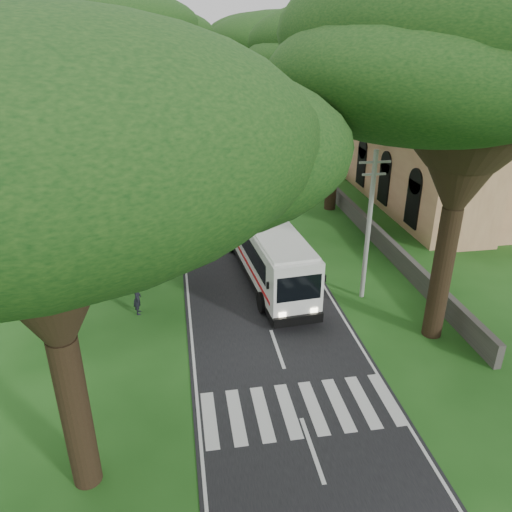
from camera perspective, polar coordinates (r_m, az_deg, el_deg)
name	(u,v)px	position (r m, az deg, el deg)	size (l,w,h in m)	color
ground	(287,377)	(21.54, 3.54, -13.61)	(140.00, 140.00, 0.00)	#1C4C15
road	(224,194)	(43.67, -3.71, 7.04)	(8.00, 120.00, 0.04)	black
crosswalk	(298,410)	(20.07, 4.85, -17.11)	(8.00, 3.00, 0.01)	silver
property_wall	(327,186)	(44.31, 8.17, 7.91)	(0.35, 50.00, 1.20)	#383533
church	(444,139)	(44.60, 20.68, 12.42)	(14.00, 24.00, 11.60)	tan
pole_near	(369,225)	(26.01, 12.77, 3.53)	(1.60, 0.24, 8.00)	gray
pole_mid	(284,142)	(44.40, 3.26, 12.93)	(1.60, 0.24, 8.00)	gray
pole_far	(249,107)	(63.76, -0.77, 16.64)	(1.60, 0.24, 8.00)	gray
tree_l_near	(22,142)	(13.08, -25.17, 11.68)	(13.87, 13.87, 13.99)	black
tree_l_mida	(90,67)	(28.71, -18.49, 19.84)	(12.57, 12.57, 14.30)	black
tree_l_midb	(123,29)	(46.50, -15.01, 23.75)	(12.86, 12.86, 16.00)	black
tree_l_far	(125,27)	(64.52, -14.71, 24.03)	(13.18, 13.18, 16.18)	black
tree_r_near	(483,38)	(21.69, 24.53, 21.72)	(15.26, 15.26, 16.32)	black
tree_r_mida	(340,45)	(38.33, 9.62, 22.66)	(13.07, 13.07, 15.04)	black
tree_r_midb	(280,46)	(55.61, 2.76, 22.84)	(15.82, 15.82, 14.81)	black
tree_r_far	(260,38)	(73.46, 0.43, 23.66)	(14.77, 14.77, 14.98)	black
coach_bus	(265,245)	(28.67, 1.06, 1.27)	(3.57, 12.10, 3.52)	white
distant_car_b	(179,125)	(71.91, -8.75, 14.54)	(1.50, 4.30, 1.42)	navy
distant_car_c	(219,118)	(77.43, -4.25, 15.40)	(1.68, 4.13, 1.20)	maroon
pedestrian	(137,299)	(25.94, -13.42, -4.75)	(0.62, 0.41, 1.70)	black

